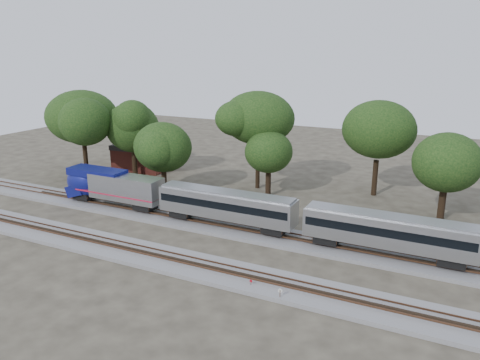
{
  "coord_description": "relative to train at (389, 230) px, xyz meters",
  "views": [
    {
      "loc": [
        19.92,
        -38.63,
        20.36
      ],
      "look_at": [
        -1.42,
        5.0,
        6.49
      ],
      "focal_mm": 35.0,
      "sensor_mm": 36.0,
      "label": 1
    }
  ],
  "objects": [
    {
      "name": "tree_0",
      "position": [
        -50.28,
        11.59,
        6.43
      ],
      "size": [
        9.68,
        9.68,
        13.65
      ],
      "color": "black",
      "rests_on": "ground"
    },
    {
      "name": "brick_building",
      "position": [
        -43.82,
        18.4,
        -0.88
      ],
      "size": [
        9.49,
        6.98,
        4.37
      ],
      "rotation": [
        0.0,
        0.0,
        0.06
      ],
      "color": "maroon",
      "rests_on": "ground"
    },
    {
      "name": "tree_1",
      "position": [
        -42.07,
        13.91,
        4.94
      ],
      "size": [
        8.18,
        8.18,
        11.53
      ],
      "color": "black",
      "rests_on": "ground"
    },
    {
      "name": "tree_4",
      "position": [
        -18.66,
        13.99,
        3.24
      ],
      "size": [
        6.46,
        6.46,
        9.1
      ],
      "color": "black",
      "rests_on": "ground"
    },
    {
      "name": "train",
      "position": [
        0.0,
        0.0,
        0.0
      ],
      "size": [
        85.98,
        2.96,
        4.36
      ],
      "color": "#ADB0B4",
      "rests_on": "ground"
    },
    {
      "name": "tree_5",
      "position": [
        -5.22,
        20.89,
        6.33
      ],
      "size": [
        9.58,
        9.58,
        13.5
      ],
      "color": "black",
      "rests_on": "ground"
    },
    {
      "name": "tree_2",
      "position": [
        -32.72,
        8.77,
        3.59
      ],
      "size": [
        6.81,
        6.81,
        9.6
      ],
      "color": "black",
      "rests_on": "ground"
    },
    {
      "name": "tree_6",
      "position": [
        4.01,
        14.07,
        4.16
      ],
      "size": [
        7.39,
        7.39,
        10.41
      ],
      "color": "black",
      "rests_on": "ground"
    },
    {
      "name": "switch_lever",
      "position": [
        -7.8,
        -11.83,
        -2.93
      ],
      "size": [
        0.55,
        0.4,
        0.3
      ],
      "primitive_type": "cube",
      "rotation": [
        0.0,
        0.0,
        -0.21
      ],
      "color": "#512D19",
      "rests_on": "ground"
    },
    {
      "name": "ground",
      "position": [
        -14.33,
        -6.0,
        -3.08
      ],
      "size": [
        160.0,
        160.0,
        0.0
      ],
      "primitive_type": "plane",
      "color": "#383328",
      "rests_on": "ground"
    },
    {
      "name": "track_far",
      "position": [
        -14.33,
        -0.0,
        -2.88
      ],
      "size": [
        160.0,
        5.0,
        0.73
      ],
      "color": "slate",
      "rests_on": "ground"
    },
    {
      "name": "tree_3",
      "position": [
        -21.54,
        16.76,
        7.4
      ],
      "size": [
        10.66,
        10.66,
        15.03
      ],
      "color": "black",
      "rests_on": "ground"
    },
    {
      "name": "track_near",
      "position": [
        -14.33,
        -10.0,
        -2.88
      ],
      "size": [
        160.0,
        5.0,
        0.73
      ],
      "color": "slate",
      "rests_on": "ground"
    },
    {
      "name": "switch_stand_red",
      "position": [
        -9.67,
        -11.27,
        -2.53
      ],
      "size": [
        0.27,
        0.05,
        0.86
      ],
      "rotation": [
        0.0,
        0.0,
        -0.02
      ],
      "color": "#512D19",
      "rests_on": "ground"
    },
    {
      "name": "switch_stand_white",
      "position": [
        -6.64,
        -12.09,
        -2.35
      ],
      "size": [
        0.35,
        0.15,
        1.15
      ],
      "rotation": [
        0.0,
        0.0,
        0.34
      ],
      "color": "#512D19",
      "rests_on": "ground"
    }
  ]
}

